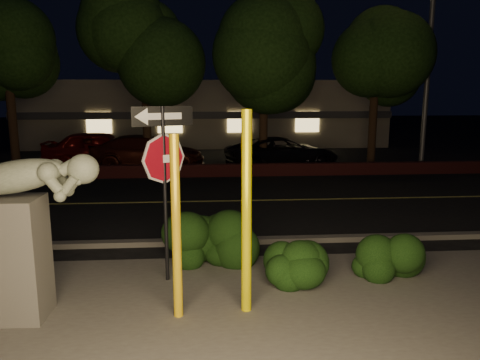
% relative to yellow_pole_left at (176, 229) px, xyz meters
% --- Properties ---
extents(ground, '(90.00, 90.00, 0.00)m').
position_rel_yellow_pole_left_xyz_m(ground, '(0.47, 10.51, -1.41)').
color(ground, black).
rests_on(ground, ground).
extents(patio, '(14.00, 6.00, 0.02)m').
position_rel_yellow_pole_left_xyz_m(patio, '(0.47, -0.49, -1.40)').
color(patio, '#4C4944').
rests_on(patio, ground).
extents(road, '(80.00, 8.00, 0.01)m').
position_rel_yellow_pole_left_xyz_m(road, '(0.47, 7.51, -1.40)').
color(road, black).
rests_on(road, ground).
extents(lane_marking, '(80.00, 0.12, 0.00)m').
position_rel_yellow_pole_left_xyz_m(lane_marking, '(0.47, 7.51, -1.39)').
color(lane_marking, '#BAB24A').
rests_on(lane_marking, road).
extents(curb, '(80.00, 0.25, 0.12)m').
position_rel_yellow_pole_left_xyz_m(curb, '(0.47, 3.41, -1.35)').
color(curb, '#4C4944').
rests_on(curb, ground).
extents(brick_wall, '(40.00, 0.35, 0.50)m').
position_rel_yellow_pole_left_xyz_m(brick_wall, '(0.47, 11.81, -1.16)').
color(brick_wall, '#4D1819').
rests_on(brick_wall, ground).
extents(parking_lot, '(40.00, 12.00, 0.01)m').
position_rel_yellow_pole_left_xyz_m(parking_lot, '(0.47, 17.51, -1.40)').
color(parking_lot, black).
rests_on(parking_lot, ground).
extents(building, '(22.00, 10.20, 4.00)m').
position_rel_yellow_pole_left_xyz_m(building, '(0.47, 25.50, 0.59)').
color(building, '#746A5D').
rests_on(building, ground).
extents(tree_far_a, '(4.60, 4.60, 7.43)m').
position_rel_yellow_pole_left_xyz_m(tree_far_a, '(-7.53, 13.51, 3.93)').
color(tree_far_a, black).
rests_on(tree_far_a, ground).
extents(tree_far_b, '(5.20, 5.20, 8.41)m').
position_rel_yellow_pole_left_xyz_m(tree_far_b, '(-2.03, 13.71, 4.64)').
color(tree_far_b, black).
rests_on(tree_far_b, ground).
extents(tree_far_c, '(4.80, 4.80, 7.84)m').
position_rel_yellow_pole_left_xyz_m(tree_far_c, '(2.97, 13.31, 4.25)').
color(tree_far_c, black).
rests_on(tree_far_c, ground).
extents(tree_far_d, '(4.40, 4.40, 7.42)m').
position_rel_yellow_pole_left_xyz_m(tree_far_d, '(7.97, 13.81, 4.01)').
color(tree_far_d, black).
rests_on(tree_far_d, ground).
extents(yellow_pole_left, '(0.14, 0.14, 2.82)m').
position_rel_yellow_pole_left_xyz_m(yellow_pole_left, '(0.00, 0.00, 0.00)').
color(yellow_pole_left, yellow).
rests_on(yellow_pole_left, ground).
extents(yellow_pole_right, '(0.16, 0.16, 3.15)m').
position_rel_yellow_pole_left_xyz_m(yellow_pole_right, '(1.05, 0.12, 0.17)').
color(yellow_pole_right, '#F6E604').
rests_on(yellow_pole_right, ground).
extents(signpost, '(1.02, 0.38, 3.15)m').
position_rel_yellow_pole_left_xyz_m(signpost, '(-0.27, 1.41, 0.84)').
color(signpost, black).
rests_on(signpost, ground).
extents(sculpture, '(2.35, 0.75, 2.52)m').
position_rel_yellow_pole_left_xyz_m(sculpture, '(-2.31, 0.15, 0.15)').
color(sculpture, '#4C4944').
rests_on(sculpture, ground).
extents(hedge_center, '(2.21, 1.21, 1.10)m').
position_rel_yellow_pole_left_xyz_m(hedge_center, '(0.39, 2.31, -0.86)').
color(hedge_center, black).
rests_on(hedge_center, ground).
extents(hedge_right, '(1.69, 1.35, 0.98)m').
position_rel_yellow_pole_left_xyz_m(hedge_right, '(1.93, 1.03, -0.92)').
color(hedge_right, black).
rests_on(hedge_right, ground).
extents(hedge_far_right, '(1.51, 1.12, 0.95)m').
position_rel_yellow_pole_left_xyz_m(hedge_far_right, '(3.85, 1.30, -0.93)').
color(hedge_far_right, black).
rests_on(hedge_far_right, ground).
extents(streetlight, '(1.58, 0.58, 10.62)m').
position_rel_yellow_pole_left_xyz_m(streetlight, '(9.57, 12.65, 4.91)').
color(streetlight, '#4B4B50').
rests_on(streetlight, ground).
extents(parked_car_red, '(4.92, 2.05, 1.67)m').
position_rel_yellow_pole_left_xyz_m(parked_car_red, '(-4.21, 14.44, -0.57)').
color(parked_car_red, maroon).
rests_on(parked_car_red, ground).
extents(parked_car_darkred, '(5.04, 2.05, 1.46)m').
position_rel_yellow_pole_left_xyz_m(parked_car_darkred, '(-2.10, 14.07, -0.68)').
color(parked_car_darkred, '#3E120B').
rests_on(parked_car_darkred, ground).
extents(parked_car_dark, '(5.38, 3.39, 1.38)m').
position_rel_yellow_pole_left_xyz_m(parked_car_dark, '(3.86, 13.64, -0.72)').
color(parked_car_dark, black).
rests_on(parked_car_dark, ground).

